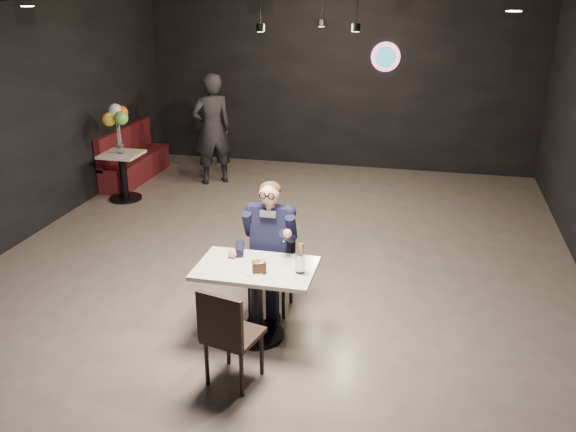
% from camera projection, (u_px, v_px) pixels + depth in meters
% --- Properties ---
extents(floor, '(9.00, 9.00, 0.00)m').
position_uv_depth(floor, '(279.00, 268.00, 7.31)').
color(floor, slate).
rests_on(floor, ground).
extents(wall_sign, '(0.50, 0.06, 0.50)m').
position_uv_depth(wall_sign, '(386.00, 57.00, 10.48)').
color(wall_sign, pink).
rests_on(wall_sign, floor).
extents(pendant_lights, '(1.40, 1.20, 0.36)m').
position_uv_depth(pendant_lights, '(314.00, 8.00, 8.09)').
color(pendant_lights, black).
rests_on(pendant_lights, floor).
extents(main_table, '(1.10, 0.70, 0.75)m').
position_uv_depth(main_table, '(257.00, 302.00, 5.78)').
color(main_table, white).
rests_on(main_table, floor).
extents(chair_far, '(0.42, 0.46, 0.92)m').
position_uv_depth(chair_far, '(271.00, 269.00, 6.24)').
color(chair_far, black).
rests_on(chair_far, floor).
extents(chair_near, '(0.52, 0.55, 0.92)m').
position_uv_depth(chair_near, '(234.00, 333.00, 5.11)').
color(chair_near, black).
rests_on(chair_near, floor).
extents(seated_man, '(0.60, 0.80, 1.44)m').
position_uv_depth(seated_man, '(271.00, 246.00, 6.15)').
color(seated_man, black).
rests_on(seated_man, floor).
extents(dessert_plate, '(0.19, 0.19, 0.01)m').
position_uv_depth(dessert_plate, '(254.00, 271.00, 5.54)').
color(dessert_plate, white).
rests_on(dessert_plate, main_table).
extents(cake_slice, '(0.15, 0.14, 0.09)m').
position_uv_depth(cake_slice, '(259.00, 267.00, 5.51)').
color(cake_slice, black).
rests_on(cake_slice, dessert_plate).
extents(mint_leaf, '(0.07, 0.04, 0.01)m').
position_uv_depth(mint_leaf, '(257.00, 263.00, 5.49)').
color(mint_leaf, '#297E3B').
rests_on(mint_leaf, cake_slice).
extents(sundae_glass, '(0.09, 0.09, 0.20)m').
position_uv_depth(sundae_glass, '(300.00, 263.00, 5.49)').
color(sundae_glass, silver).
rests_on(sundae_glass, main_table).
extents(wafer_cone, '(0.08, 0.08, 0.13)m').
position_uv_depth(wafer_cone, '(302.00, 250.00, 5.39)').
color(wafer_cone, tan).
rests_on(wafer_cone, sundae_glass).
extents(booth_bench, '(0.45, 1.80, 0.90)m').
position_uv_depth(booth_bench, '(135.00, 154.00, 10.43)').
color(booth_bench, '#480F12').
rests_on(booth_bench, floor).
extents(side_table, '(0.58, 0.58, 0.72)m').
position_uv_depth(side_table, '(124.00, 177.00, 9.49)').
color(side_table, white).
rests_on(side_table, floor).
extents(balloon_vase, '(0.10, 0.10, 0.15)m').
position_uv_depth(balloon_vase, '(121.00, 148.00, 9.32)').
color(balloon_vase, silver).
rests_on(balloon_vase, side_table).
extents(balloon_bunch, '(0.38, 0.38, 0.62)m').
position_uv_depth(balloon_bunch, '(118.00, 124.00, 9.18)').
color(balloon_bunch, yellow).
rests_on(balloon_bunch, balloon_vase).
extents(passerby, '(0.80, 0.76, 1.85)m').
position_uv_depth(passerby, '(212.00, 129.00, 10.10)').
color(passerby, black).
rests_on(passerby, floor).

